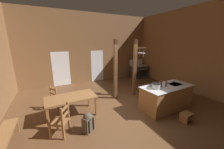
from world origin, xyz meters
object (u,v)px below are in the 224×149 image
Objects in this scene: kitchen_island at (166,97)px; bench_along_left_wall at (3,141)px; bottle_tall_on_counter at (161,84)px; ladderback_chair_by_post at (57,97)px; backpack at (88,122)px; ladderback_chair_near_window at (61,121)px; stove_range at (138,71)px; bottle_short_on_counter at (166,84)px; dining_table at (71,99)px; step_stool at (186,116)px; stockpot_on_counter at (156,86)px; mixing_bowl_on_counter at (151,86)px.

kitchen_island reaches higher than bench_along_left_wall.
ladderback_chair_by_post is at bearing 152.13° from bottle_tall_on_counter.
ladderback_chair_near_window is at bearing 165.34° from backpack.
backpack is (0.70, -1.93, -0.14)m from ladderback_chair_by_post.
ladderback_chair_near_window is at bearing -90.52° from ladderback_chair_by_post.
bottle_short_on_counter is (-1.96, -4.21, 0.57)m from stove_range.
ladderback_chair_near_window is (-3.95, 0.19, -0.02)m from kitchen_island.
stove_range is at bearing 66.35° from kitchen_island.
dining_table is 6.09× the size of bottle_short_on_counter.
step_stool is at bearing -96.45° from kitchen_island.
stockpot_on_counter is at bearing -120.45° from stove_range.
bench_along_left_wall is at bearing 167.45° from step_stool.
kitchen_island reaches higher than dining_table.
bottle_short_on_counter is at bearing -3.47° from ladderback_chair_near_window.
step_stool is 1.29× the size of bottle_short_on_counter.
stove_range is 4.61× the size of bottle_short_on_counter.
step_stool is at bearing -88.52° from bottle_short_on_counter.
bottle_tall_on_counter reaches higher than ladderback_chair_near_window.
bench_along_left_wall is at bearing -150.54° from stove_range.
bottle_short_on_counter reaches higher than step_stool.
kitchen_island is 3.68m from dining_table.
bottle_tall_on_counter is at bearing -18.40° from dining_table.
step_stool is 1.55m from mixing_bowl_on_counter.
dining_table is at bearing 64.38° from ladderback_chair_near_window.
bottle_tall_on_counter is (-0.22, 1.00, 0.88)m from step_stool.
dining_table is 3.59m from bottle_short_on_counter.
kitchen_island is 1.27× the size of dining_table.
kitchen_island reaches higher than step_stool.
dining_table is 3.11m from stockpot_on_counter.
ladderback_chair_near_window reaches higher than bench_along_left_wall.
ladderback_chair_by_post is 4.11m from bottle_tall_on_counter.
bottle_tall_on_counter reaches higher than stockpot_on_counter.
backpack is 2.69m from mixing_bowl_on_counter.
kitchen_island is at bearing -113.65° from stove_range.
stockpot_on_counter is (-0.64, -0.02, 0.57)m from kitchen_island.
kitchen_island is at bearing -4.45° from bottle_tall_on_counter.
bottle_tall_on_counter is 1.05× the size of bottle_short_on_counter.
stove_range reaches higher than mixing_bowl_on_counter.
stove_range is at bearing 59.55° from stockpot_on_counter.
bottle_tall_on_counter reaches higher than kitchen_island.
stove_range is 6.18m from ladderback_chair_by_post.
stockpot_on_counter is at bearing -92.11° from mixing_bowl_on_counter.
ladderback_chair_near_window is at bearing -179.05° from mixing_bowl_on_counter.
step_stool is 1.97× the size of mixing_bowl_on_counter.
bottle_short_on_counter is at bearing 91.48° from step_stool.
ladderback_chair_near_window is at bearing 163.09° from step_stool.
ladderback_chair_near_window reaches higher than kitchen_island.
bench_along_left_wall is (-5.26, 0.17, -0.16)m from kitchen_island.
bottle_short_on_counter is at bearing -162.12° from kitchen_island.
step_stool is 1.28m from bottle_short_on_counter.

